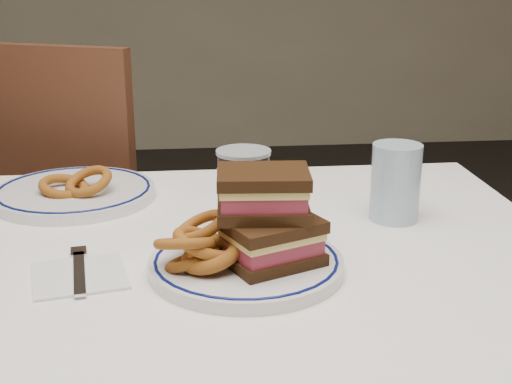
{
  "coord_description": "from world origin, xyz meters",
  "views": [
    {
      "loc": [
        0.06,
        -0.95,
        1.15
      ],
      "look_at": [
        0.16,
        -0.02,
        0.85
      ],
      "focal_mm": 50.0,
      "sensor_mm": 36.0,
      "label": 1
    }
  ],
  "objects": [
    {
      "name": "dining_table",
      "position": [
        0.0,
        0.0,
        0.64
      ],
      "size": [
        1.27,
        0.87,
        0.75
      ],
      "color": "white",
      "rests_on": "floor"
    },
    {
      "name": "onion_rings_far",
      "position": [
        -0.13,
        0.25,
        0.78
      ],
      "size": [
        0.13,
        0.1,
        0.06
      ],
      "color": "brown",
      "rests_on": "far_plate"
    },
    {
      "name": "water_glass",
      "position": [
        0.4,
        0.11,
        0.81
      ],
      "size": [
        0.08,
        0.08,
        0.13
      ],
      "primitive_type": "cylinder",
      "color": "#9FB8CD",
      "rests_on": "dining_table"
    },
    {
      "name": "chair_far",
      "position": [
        -0.21,
        0.76,
        0.53
      ],
      "size": [
        0.6,
        0.6,
        0.98
      ],
      "color": "#4B2718",
      "rests_on": "floor"
    },
    {
      "name": "beer_mug",
      "position": [
        0.15,
        0.06,
        0.82
      ],
      "size": [
        0.12,
        0.08,
        0.14
      ],
      "color": "black",
      "rests_on": "dining_table"
    },
    {
      "name": "far_plate",
      "position": [
        -0.13,
        0.27,
        0.76
      ],
      "size": [
        0.28,
        0.28,
        0.02
      ],
      "color": "silver",
      "rests_on": "dining_table"
    },
    {
      "name": "onion_rings_main",
      "position": [
        0.08,
        -0.08,
        0.79
      ],
      "size": [
        0.12,
        0.12,
        0.09
      ],
      "color": "brown",
      "rests_on": "main_plate"
    },
    {
      "name": "reuben_sandwich",
      "position": [
        0.17,
        -0.07,
        0.83
      ],
      "size": [
        0.15,
        0.14,
        0.12
      ],
      "color": "black",
      "rests_on": "main_plate"
    },
    {
      "name": "napkin_fork",
      "position": [
        -0.08,
        -0.06,
        0.75
      ],
      "size": [
        0.14,
        0.16,
        0.01
      ],
      "color": "silver",
      "rests_on": "dining_table"
    },
    {
      "name": "ketchup_ramekin",
      "position": [
        0.14,
        0.02,
        0.78
      ],
      "size": [
        0.05,
        0.05,
        0.03
      ],
      "color": "silver",
      "rests_on": "main_plate"
    },
    {
      "name": "main_plate",
      "position": [
        0.14,
        -0.07,
        0.76
      ],
      "size": [
        0.27,
        0.27,
        0.02
      ],
      "color": "silver",
      "rests_on": "dining_table"
    }
  ]
}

